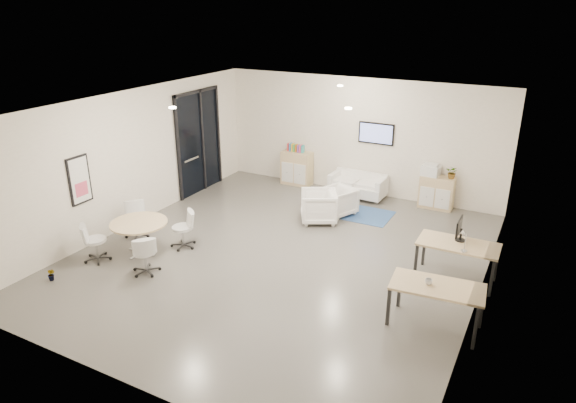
# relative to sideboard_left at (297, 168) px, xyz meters

# --- Properties ---
(room_shell) EXTENTS (9.60, 10.60, 4.80)m
(room_shell) POSITION_rel_sideboard_left_xyz_m (1.78, -4.25, 1.11)
(room_shell) COLOR #595751
(room_shell) RESTS_ON ground
(glass_door) EXTENTS (0.09, 1.90, 2.85)m
(glass_door) POSITION_rel_sideboard_left_xyz_m (-2.18, -1.74, 1.01)
(glass_door) COLOR black
(glass_door) RESTS_ON room_shell
(artwork) EXTENTS (0.05, 0.54, 1.04)m
(artwork) POSITION_rel_sideboard_left_xyz_m (-2.19, -5.85, 1.05)
(artwork) COLOR black
(artwork) RESTS_ON room_shell
(wall_tv) EXTENTS (0.98, 0.06, 0.58)m
(wall_tv) POSITION_rel_sideboard_left_xyz_m (2.28, 0.22, 1.26)
(wall_tv) COLOR black
(wall_tv) RESTS_ON room_shell
(ceiling_spots) EXTENTS (3.14, 4.14, 0.03)m
(ceiling_spots) POSITION_rel_sideboard_left_xyz_m (1.58, -3.41, 2.69)
(ceiling_spots) COLOR #FFEAC6
(ceiling_spots) RESTS_ON room_shell
(sideboard_left) EXTENTS (0.88, 0.45, 0.99)m
(sideboard_left) POSITION_rel_sideboard_left_xyz_m (0.00, 0.00, 0.00)
(sideboard_left) COLOR #D3BB7F
(sideboard_left) RESTS_ON room_shell
(sideboard_right) EXTENTS (0.87, 0.42, 0.87)m
(sideboard_right) POSITION_rel_sideboard_left_xyz_m (4.07, 0.02, -0.06)
(sideboard_right) COLOR #D3BB7F
(sideboard_right) RESTS_ON room_shell
(books) EXTENTS (0.51, 0.14, 0.22)m
(books) POSITION_rel_sideboard_left_xyz_m (-0.04, 0.00, 0.61)
(books) COLOR red
(books) RESTS_ON sideboard_left
(printer) EXTENTS (0.47, 0.40, 0.31)m
(printer) POSITION_rel_sideboard_left_xyz_m (3.86, 0.02, 0.52)
(printer) COLOR white
(printer) RESTS_ON sideboard_right
(loveseat) EXTENTS (1.53, 0.80, 0.56)m
(loveseat) POSITION_rel_sideboard_left_xyz_m (1.97, -0.13, -0.19)
(loveseat) COLOR white
(loveseat) RESTS_ON room_shell
(blue_rug) EXTENTS (1.68, 1.13, 0.01)m
(blue_rug) POSITION_rel_sideboard_left_xyz_m (2.42, -1.31, -0.49)
(blue_rug) COLOR navy
(blue_rug) RESTS_ON room_shell
(armchair_left) EXTENTS (1.08, 1.11, 0.86)m
(armchair_left) POSITION_rel_sideboard_left_xyz_m (1.72, -2.22, -0.06)
(armchair_left) COLOR white
(armchair_left) RESTS_ON room_shell
(armchair_right) EXTENTS (0.98, 0.95, 0.77)m
(armchair_right) POSITION_rel_sideboard_left_xyz_m (1.97, -1.58, -0.11)
(armchair_right) COLOR white
(armchair_right) RESTS_ON room_shell
(desk_rear) EXTENTS (1.51, 0.77, 0.78)m
(desk_rear) POSITION_rel_sideboard_left_xyz_m (5.26, -3.57, 0.21)
(desk_rear) COLOR #D3BB7F
(desk_rear) RESTS_ON room_shell
(desk_front) EXTENTS (1.55, 0.88, 0.78)m
(desk_front) POSITION_rel_sideboard_left_xyz_m (5.26, -5.31, 0.20)
(desk_front) COLOR #D3BB7F
(desk_front) RESTS_ON room_shell
(monitor) EXTENTS (0.20, 0.50, 0.44)m
(monitor) POSITION_rel_sideboard_left_xyz_m (5.22, -3.42, 0.52)
(monitor) COLOR black
(monitor) RESTS_ON desk_rear
(round_table) EXTENTS (1.20, 1.20, 0.73)m
(round_table) POSITION_rel_sideboard_left_xyz_m (-0.92, -5.56, 0.15)
(round_table) COLOR #D3BB7F
(round_table) RESTS_ON room_shell
(meeting_chairs) EXTENTS (2.16, 2.16, 0.82)m
(meeting_chairs) POSITION_rel_sideboard_left_xyz_m (-0.92, -5.56, -0.08)
(meeting_chairs) COLOR white
(meeting_chairs) RESTS_ON room_shell
(plant_cabinet) EXTENTS (0.36, 0.39, 0.26)m
(plant_cabinet) POSITION_rel_sideboard_left_xyz_m (4.41, 0.00, 0.51)
(plant_cabinet) COLOR #3F7F3F
(plant_cabinet) RESTS_ON sideboard_right
(plant_floor) EXTENTS (0.20, 0.29, 0.12)m
(plant_floor) POSITION_rel_sideboard_left_xyz_m (-1.65, -7.27, -0.43)
(plant_floor) COLOR #3F7F3F
(plant_floor) RESTS_ON room_shell
(cup) EXTENTS (0.14, 0.12, 0.12)m
(cup) POSITION_rel_sideboard_left_xyz_m (5.11, -5.34, 0.34)
(cup) COLOR white
(cup) RESTS_ON desk_front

